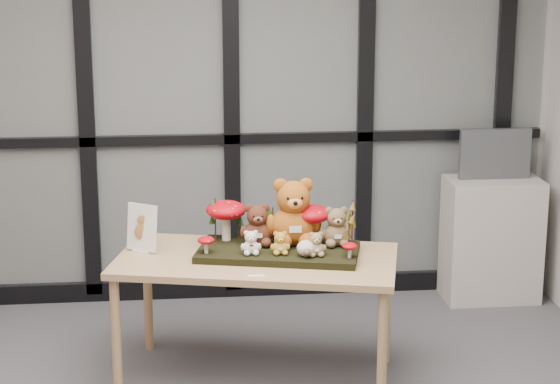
{
  "coord_description": "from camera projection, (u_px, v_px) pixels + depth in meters",
  "views": [
    {
      "loc": [
        0.12,
        -3.81,
        2.3
      ],
      "look_at": [
        0.62,
        1.14,
        1.03
      ],
      "focal_mm": 65.0,
      "sensor_mm": 36.0,
      "label": 1
    }
  ],
  "objects": [
    {
      "name": "sign_holder",
      "position": [
        142.0,
        231.0,
        5.32
      ],
      "size": [
        0.17,
        0.13,
        0.26
      ],
      "rotation": [
        0.0,
        0.0,
        -0.58
      ],
      "color": "silver",
      "rests_on": "display_table"
    },
    {
      "name": "sprig_green_centre",
      "position": [
        273.0,
        223.0,
        5.42
      ],
      "size": [
        0.05,
        0.05,
        0.18
      ],
      "primitive_type": null,
      "color": "#12360C",
      "rests_on": "diorama_tray"
    },
    {
      "name": "bear_small_yellow",
      "position": [
        280.0,
        241.0,
        5.18
      ],
      "size": [
        0.12,
        0.11,
        0.13
      ],
      "primitive_type": null,
      "rotation": [
        0.0,
        0.0,
        -0.24
      ],
      "color": "gold",
      "rests_on": "diorama_tray"
    },
    {
      "name": "room_shell",
      "position": [
        147.0,
        105.0,
        3.81
      ],
      "size": [
        5.0,
        5.0,
        5.0
      ],
      "color": "#B7B4AD",
      "rests_on": "floor"
    },
    {
      "name": "display_table",
      "position": [
        256.0,
        270.0,
        5.27
      ],
      "size": [
        1.57,
        1.04,
        0.68
      ],
      "rotation": [
        0.0,
        0.0,
        -0.24
      ],
      "color": "tan",
      "rests_on": "floor"
    },
    {
      "name": "bear_beige_small",
      "position": [
        316.0,
        242.0,
        5.15
      ],
      "size": [
        0.13,
        0.12,
        0.14
      ],
      "primitive_type": null,
      "rotation": [
        0.0,
        0.0,
        -0.24
      ],
      "color": "#9B8057",
      "rests_on": "diorama_tray"
    },
    {
      "name": "bear_pooh_yellow",
      "position": [
        293.0,
        208.0,
        5.32
      ],
      "size": [
        0.35,
        0.33,
        0.39
      ],
      "primitive_type": null,
      "rotation": [
        0.0,
        0.0,
        -0.24
      ],
      "color": "#A55417",
      "rests_on": "diorama_tray"
    },
    {
      "name": "plush_cream_hedgehog",
      "position": [
        306.0,
        248.0,
        5.14
      ],
      "size": [
        0.08,
        0.08,
        0.09
      ],
      "primitive_type": null,
      "rotation": [
        0.0,
        0.0,
        -0.24
      ],
      "color": "beige",
      "rests_on": "diorama_tray"
    },
    {
      "name": "mushroom_back_left",
      "position": [
        226.0,
        219.0,
        5.4
      ],
      "size": [
        0.21,
        0.21,
        0.24
      ],
      "primitive_type": null,
      "color": "#A6050E",
      "rests_on": "diorama_tray"
    },
    {
      "name": "sprig_green_far_left",
      "position": [
        215.0,
        219.0,
        5.4
      ],
      "size": [
        0.05,
        0.05,
        0.23
      ],
      "primitive_type": null,
      "color": "#12360C",
      "rests_on": "diorama_tray"
    },
    {
      "name": "sprig_green_mid_left",
      "position": [
        238.0,
        222.0,
        5.43
      ],
      "size": [
        0.05,
        0.05,
        0.19
      ],
      "primitive_type": null,
      "color": "#12360C",
      "rests_on": "diorama_tray"
    },
    {
      "name": "bear_brown_medium",
      "position": [
        257.0,
        222.0,
        5.32
      ],
      "size": [
        0.22,
        0.21,
        0.24
      ],
      "primitive_type": null,
      "rotation": [
        0.0,
        0.0,
        -0.24
      ],
      "color": "#4D2316",
      "rests_on": "diorama_tray"
    },
    {
      "name": "diorama_tray",
      "position": [
        278.0,
        252.0,
        5.28
      ],
      "size": [
        0.9,
        0.6,
        0.04
      ],
      "primitive_type": "cube",
      "rotation": [
        0.0,
        0.0,
        -0.24
      ],
      "color": "black",
      "rests_on": "display_table"
    },
    {
      "name": "glass_partition",
      "position": [
        159.0,
        82.0,
        6.26
      ],
      "size": [
        4.9,
        0.06,
        2.78
      ],
      "color": "#2D383F",
      "rests_on": "floor"
    },
    {
      "name": "sprig_dry_far_right",
      "position": [
        352.0,
        223.0,
        5.28
      ],
      "size": [
        0.05,
        0.05,
        0.25
      ],
      "primitive_type": null,
      "color": "brown",
      "rests_on": "diorama_tray"
    },
    {
      "name": "mushroom_back_right",
      "position": [
        311.0,
        222.0,
        5.35
      ],
      "size": [
        0.2,
        0.2,
        0.23
      ],
      "primitive_type": null,
      "color": "#A6050E",
      "rests_on": "diorama_tray"
    },
    {
      "name": "cabinet",
      "position": [
        491.0,
        239.0,
        6.51
      ],
      "size": [
        0.6,
        0.35,
        0.8
      ],
      "primitive_type": "cube",
      "color": "#B3AA9F",
      "rests_on": "floor"
    },
    {
      "name": "sprig_dry_mid_right",
      "position": [
        349.0,
        234.0,
        5.19
      ],
      "size": [
        0.05,
        0.05,
        0.2
      ],
      "primitive_type": null,
      "color": "brown",
      "rests_on": "diorama_tray"
    },
    {
      "name": "monitor",
      "position": [
        495.0,
        154.0,
        6.39
      ],
      "size": [
        0.45,
        0.05,
        0.32
      ],
      "color": "#47494E",
      "rests_on": "cabinet"
    },
    {
      "name": "bear_tan_back",
      "position": [
        336.0,
        224.0,
        5.32
      ],
      "size": [
        0.21,
        0.19,
        0.23
      ],
      "primitive_type": null,
      "rotation": [
        0.0,
        0.0,
        -0.24
      ],
      "color": "brown",
      "rests_on": "diorama_tray"
    },
    {
      "name": "mushroom_front_right",
      "position": [
        350.0,
        249.0,
        5.12
      ],
      "size": [
        0.08,
        0.08,
        0.09
      ],
      "primitive_type": null,
      "color": "#A6050E",
      "rests_on": "diorama_tray"
    },
    {
      "name": "bear_white_bow",
      "position": [
        251.0,
        241.0,
        5.17
      ],
      "size": [
        0.13,
        0.12,
        0.14
      ],
      "primitive_type": null,
      "rotation": [
        0.0,
        0.0,
        -0.24
      ],
      "color": "white",
      "rests_on": "diorama_tray"
    },
    {
      "name": "label_card",
      "position": [
        256.0,
        276.0,
        4.97
      ],
      "size": [
        0.08,
        0.03,
        0.0
      ],
      "primitive_type": "cube",
      "color": "white",
      "rests_on": "display_table"
    },
    {
      "name": "mushroom_front_left",
      "position": [
        206.0,
        244.0,
        5.19
      ],
      "size": [
        0.09,
        0.09,
        0.1
      ],
      "primitive_type": null,
      "color": "#A6050E",
      "rests_on": "diorama_tray"
    }
  ]
}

